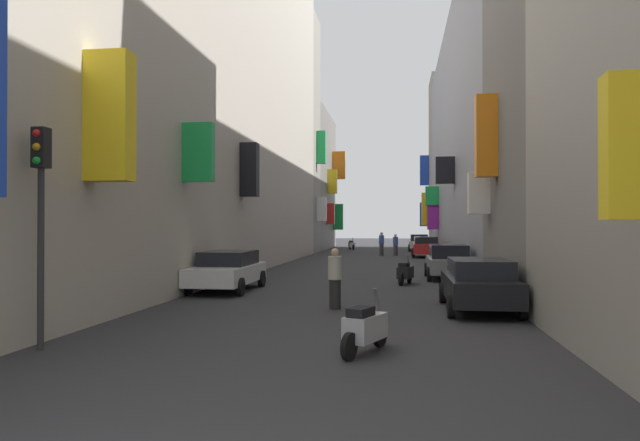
# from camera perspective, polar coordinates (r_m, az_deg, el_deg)

# --- Properties ---
(ground_plane) EXTENTS (140.00, 140.00, 0.00)m
(ground_plane) POSITION_cam_1_polar(r_m,az_deg,el_deg) (32.92, 4.48, -4.48)
(ground_plane) COLOR #2D2D30
(building_left_near) EXTENTS (7.09, 43.61, 21.59)m
(building_left_near) POSITION_cam_1_polar(r_m,az_deg,el_deg) (27.83, -14.11, 17.31)
(building_left_near) COLOR #B2A899
(building_left_near) RESTS_ON ground
(building_left_mid_a) EXTENTS (6.82, 4.12, 20.04)m
(building_left_mid_a) POSITION_cam_1_polar(r_m,az_deg,el_deg) (50.05, -3.71, 8.38)
(building_left_mid_a) COLOR gray
(building_left_mid_a) RESTS_ON ground
(building_left_mid_b) EXTENTS (7.33, 12.27, 13.35)m
(building_left_mid_b) POSITION_cam_1_polar(r_m,az_deg,el_deg) (57.68, -2.07, 3.87)
(building_left_mid_b) COLOR slate
(building_left_mid_b) RESTS_ON ground
(building_right_mid_a) EXTENTS (6.72, 7.43, 17.74)m
(building_right_mid_a) POSITION_cam_1_polar(r_m,az_deg,el_deg) (20.53, 25.95, 18.23)
(building_right_mid_a) COLOR slate
(building_right_mid_a) RESTS_ON ground
(building_right_mid_b) EXTENTS (7.30, 34.32, 15.68)m
(building_right_mid_b) POSITION_cam_1_polar(r_m,az_deg,el_deg) (40.21, 16.59, 7.46)
(building_right_mid_b) COLOR gray
(building_right_mid_b) RESTS_ON ground
(building_right_mid_c) EXTENTS (7.00, 6.26, 17.14)m
(building_right_mid_c) POSITION_cam_1_polar(r_m,az_deg,el_deg) (60.29, 13.64, 5.50)
(building_right_mid_c) COLOR gray
(building_right_mid_c) RESTS_ON ground
(parked_car_white) EXTENTS (1.96, 4.44, 1.38)m
(parked_car_white) POSITION_cam_1_polar(r_m,az_deg,el_deg) (20.70, -9.07, -4.79)
(parked_car_white) COLOR white
(parked_car_white) RESTS_ON ground
(parked_car_black) EXTENTS (1.88, 4.33, 1.40)m
(parked_car_black) POSITION_cam_1_polar(r_m,az_deg,el_deg) (16.20, 15.35, -5.96)
(parked_car_black) COLOR black
(parked_car_black) RESTS_ON ground
(parked_car_grey) EXTENTS (1.89, 3.92, 1.48)m
(parked_car_grey) POSITION_cam_1_polar(r_m,az_deg,el_deg) (25.38, 12.51, -3.91)
(parked_car_grey) COLOR slate
(parked_car_grey) RESTS_ON ground
(parked_car_silver) EXTENTS (1.84, 3.99, 1.49)m
(parked_car_silver) POSITION_cam_1_polar(r_m,az_deg,el_deg) (52.20, 9.70, -2.14)
(parked_car_silver) COLOR #B7B7BC
(parked_car_silver) RESTS_ON ground
(parked_car_red) EXTENTS (1.99, 4.09, 1.47)m
(parked_car_red) POSITION_cam_1_polar(r_m,az_deg,el_deg) (42.37, 10.35, -2.53)
(parked_car_red) COLOR #B21E1E
(parked_car_red) RESTS_ON ground
(scooter_silver) EXTENTS (0.79, 1.69, 1.13)m
(scooter_silver) POSITION_cam_1_polar(r_m,az_deg,el_deg) (10.56, 4.45, -10.47)
(scooter_silver) COLOR #ADADB2
(scooter_silver) RESTS_ON ground
(scooter_white) EXTENTS (0.76, 1.89, 1.13)m
(scooter_white) POSITION_cam_1_polar(r_m,az_deg,el_deg) (54.73, 3.12, -2.40)
(scooter_white) COLOR silver
(scooter_white) RESTS_ON ground
(scooter_black) EXTENTS (0.69, 1.73, 1.13)m
(scooter_black) POSITION_cam_1_polar(r_m,az_deg,el_deg) (22.79, 8.38, -5.09)
(scooter_black) COLOR black
(scooter_black) RESTS_ON ground
(pedestrian_crossing) EXTENTS (0.38, 0.38, 1.78)m
(pedestrian_crossing) POSITION_cam_1_polar(r_m,az_deg,el_deg) (43.94, 6.07, -2.31)
(pedestrian_crossing) COLOR #333333
(pedestrian_crossing) RESTS_ON ground
(pedestrian_near_left) EXTENTS (0.48, 0.48, 1.67)m
(pedestrian_near_left) POSITION_cam_1_polar(r_m,az_deg,el_deg) (15.97, 1.48, -5.74)
(pedestrian_near_left) COLOR black
(pedestrian_near_left) RESTS_ON ground
(pedestrian_near_right) EXTENTS (0.40, 0.40, 1.64)m
(pedestrian_near_right) POSITION_cam_1_polar(r_m,az_deg,el_deg) (44.16, 7.44, -2.40)
(pedestrian_near_right) COLOR #393939
(pedestrian_near_right) RESTS_ON ground
(traffic_light_near_corner) EXTENTS (0.26, 0.34, 4.10)m
(traffic_light_near_corner) POSITION_cam_1_polar(r_m,az_deg,el_deg) (11.87, -25.77, 2.03)
(traffic_light_near_corner) COLOR #2D2D2D
(traffic_light_near_corner) RESTS_ON ground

